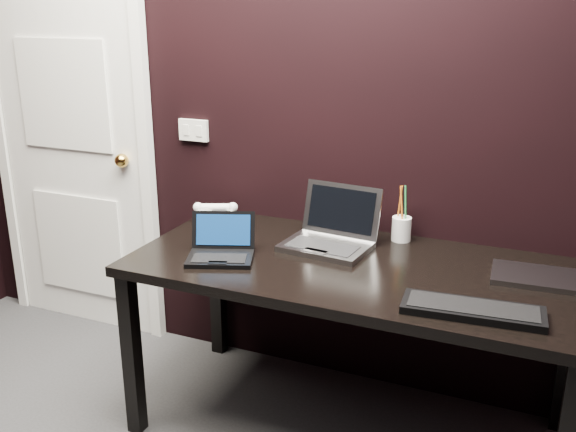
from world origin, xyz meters
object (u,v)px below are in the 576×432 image
at_px(desk, 352,282).
at_px(netbook, 221,250).
at_px(ext_keyboard, 473,310).
at_px(door, 71,135).
at_px(silver_laptop, 330,236).
at_px(closed_laptop, 534,277).
at_px(pen_cup, 401,228).
at_px(desk_phone, 216,214).
at_px(mobile_phone, 207,227).

bearing_deg(desk, netbook, -163.54).
bearing_deg(netbook, ext_keyboard, -6.17).
distance_m(door, silver_laptop, 1.55).
bearing_deg(silver_laptop, closed_laptop, -1.65).
distance_m(door, pen_cup, 1.77).
relative_size(desk_phone, pen_cup, 0.90).
distance_m(ext_keyboard, closed_laptop, 0.40).
bearing_deg(mobile_phone, netbook, -48.15).
xyz_separation_m(ext_keyboard, mobile_phone, (-1.15, 0.31, 0.02)).
height_order(netbook, closed_laptop, netbook).
distance_m(netbook, closed_laptop, 1.16).
bearing_deg(desk, desk_phone, 162.04).
relative_size(door, desk_phone, 10.05).
bearing_deg(desk, silver_laptop, 135.94).
xyz_separation_m(silver_laptop, pen_cup, (0.25, 0.19, 0.01)).
relative_size(netbook, closed_laptop, 1.03).
relative_size(ext_keyboard, desk_phone, 2.14).
distance_m(desk, mobile_phone, 0.68).
relative_size(door, ext_keyboard, 4.69).
relative_size(door, pen_cup, 9.02).
xyz_separation_m(desk, ext_keyboard, (0.48, -0.25, 0.09)).
height_order(door, netbook, door).
height_order(desk, ext_keyboard, ext_keyboard).
bearing_deg(ext_keyboard, desk_phone, 158.05).
bearing_deg(door, ext_keyboard, -16.38).
height_order(desk, desk_phone, desk_phone).
relative_size(ext_keyboard, mobile_phone, 4.71).
bearing_deg(door, pen_cup, -1.66).
bearing_deg(desk, ext_keyboard, -27.62).
relative_size(closed_laptop, pen_cup, 1.28).
relative_size(desk, desk_phone, 7.98).
bearing_deg(door, netbook, -24.22).
bearing_deg(desk_phone, pen_cup, 6.01).
bearing_deg(mobile_phone, door, 161.87).
height_order(door, mobile_phone, door).
relative_size(ext_keyboard, pen_cup, 1.92).
height_order(silver_laptop, closed_laptop, silver_laptop).
bearing_deg(desk, pen_cup, 71.94).
height_order(door, pen_cup, door).
distance_m(ext_keyboard, pen_cup, 0.69).
bearing_deg(closed_laptop, desk, -169.72).
height_order(ext_keyboard, closed_laptop, ext_keyboard).
relative_size(netbook, ext_keyboard, 0.69).
distance_m(silver_laptop, mobile_phone, 0.53).
distance_m(silver_laptop, closed_laptop, 0.79).
height_order(desk, closed_laptop, closed_laptop).
distance_m(desk, desk_phone, 0.77).
relative_size(door, closed_laptop, 7.04).
bearing_deg(silver_laptop, desk_phone, 170.56).
xyz_separation_m(desk, closed_laptop, (0.64, 0.12, 0.09)).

